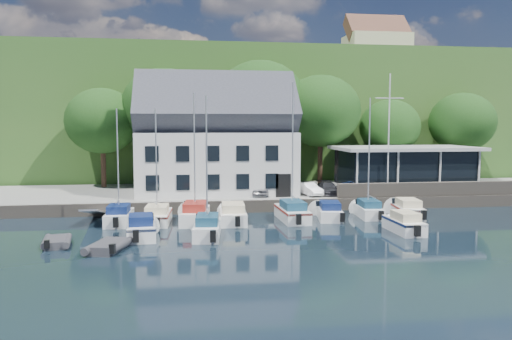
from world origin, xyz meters
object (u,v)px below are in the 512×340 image
object	(u,v)px
car_blue	(358,187)
boat_r2_1	(207,167)
boat_r1_4	(292,159)
dinghy_1	(108,245)
boat_r1_6	(369,164)
harbor_building	(216,145)
dinghy_0	(57,240)
car_dgrey	(328,188)
flagpole	(389,135)
club_pavilion	(404,168)
boat_r1_3	(233,213)
boat_r2_4	(404,222)
boat_r2_0	(141,226)
boat_r1_1	(156,167)
boat_r1_2	(194,158)
car_white	(309,189)
boat_r1_7	(407,208)
car_silver	(261,188)
boat_r1_0	(118,164)
boat_r1_5	(329,210)

from	to	relation	value
car_blue	boat_r2_1	xyz separation A→B (m)	(-13.92, -10.89, 2.91)
boat_r1_4	dinghy_1	bearing A→B (deg)	-150.70
dinghy_1	boat_r1_6	bearing A→B (deg)	40.09
harbor_building	boat_r1_4	world-z (taller)	harbor_building
harbor_building	dinghy_0	xyz separation A→B (m)	(-10.43, -15.07, -5.02)
car_dgrey	flagpole	xyz separation A→B (m)	(5.11, -1.14, 4.76)
club_pavilion	boat_r1_3	distance (m)	19.66
boat_r2_4	boat_r2_0	bearing A→B (deg)	176.75
boat_r1_6	boat_r2_0	size ratio (longest dim) A/B	1.62
boat_r1_1	boat_r2_4	xyz separation A→B (m)	(16.58, -5.39, -3.44)
boat_r1_2	boat_r1_6	bearing A→B (deg)	8.73
boat_r1_2	car_white	bearing A→B (deg)	37.20
boat_r2_0	boat_r2_4	xyz separation A→B (m)	(17.30, -0.65, -0.06)
dinghy_1	boat_r1_1	bearing A→B (deg)	89.82
flagpole	boat_r1_3	world-z (taller)	flagpole
boat_r1_3	boat_r1_7	size ratio (longest dim) A/B	1.07
boat_r1_1	flagpole	bearing A→B (deg)	17.53
car_silver	boat_r2_4	world-z (taller)	car_silver
car_silver	boat_r1_6	distance (m)	9.98
boat_r1_2	boat_r1_4	distance (m)	7.28
boat_r1_7	boat_r1_0	bearing A→B (deg)	-172.76
car_dgrey	dinghy_0	distance (m)	23.68
boat_r2_4	dinghy_0	bearing A→B (deg)	-179.32
harbor_building	boat_r1_1	xyz separation A→B (m)	(-4.86, -8.99, -1.19)
boat_r1_6	dinghy_0	size ratio (longest dim) A/B	2.98
boat_r1_3	boat_r2_4	xyz separation A→B (m)	(11.08, -4.93, -0.02)
boat_r1_2	boat_r1_3	bearing A→B (deg)	-0.51
boat_r1_3	boat_r1_7	bearing A→B (deg)	4.25
car_white	dinghy_0	world-z (taller)	car_white
car_silver	boat_r1_6	size ratio (longest dim) A/B	0.43
boat_r1_2	dinghy_1	xyz separation A→B (m)	(-5.07, -7.66, -4.41)
boat_r1_0	boat_r1_7	distance (m)	22.28
boat_r1_2	boat_r1_7	size ratio (longest dim) A/B	1.63
harbor_building	boat_r2_4	size ratio (longest dim) A/B	2.65
car_blue	flagpole	world-z (taller)	flagpole
car_blue	boat_r1_0	xyz separation A→B (m)	(-20.09, -5.75, 2.79)
harbor_building	car_silver	world-z (taller)	harbor_building
boat_r1_6	boat_r1_3	bearing A→B (deg)	-171.00
harbor_building	boat_r1_0	distance (m)	11.70
boat_r1_4	dinghy_1	xyz separation A→B (m)	(-12.35, -7.52, -4.31)
boat_r1_6	boat_r1_7	xyz separation A→B (m)	(3.03, -0.42, -3.46)
car_silver	boat_r1_5	bearing A→B (deg)	-43.82
car_dgrey	dinghy_1	bearing A→B (deg)	-138.47
car_blue	club_pavilion	bearing A→B (deg)	19.76
dinghy_1	boat_r2_4	bearing A→B (deg)	23.63
car_dgrey	boat_r1_4	xyz separation A→B (m)	(-4.63, -6.41, 3.13)
boat_r1_1	boat_r2_4	world-z (taller)	boat_r1_1
car_dgrey	boat_r2_1	xyz separation A→B (m)	(-11.22, -11.17, 2.98)
club_pavilion	boat_r1_2	size ratio (longest dim) A/B	1.38
car_blue	boat_r1_1	bearing A→B (deg)	-166.78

